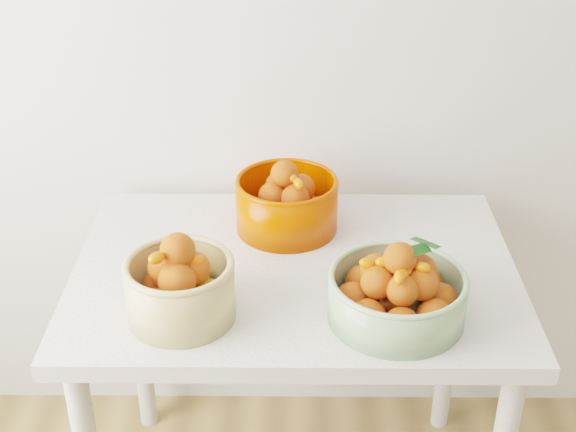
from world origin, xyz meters
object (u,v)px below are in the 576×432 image
Objects in this scene: table at (295,301)px; bowl_green at (397,293)px; bowl_cream at (180,286)px; bowl_orange at (287,203)px.

table is 2.77× the size of bowl_green.
bowl_cream is 0.81× the size of bowl_green.
table is at bearing 38.97° from bowl_cream.
bowl_green is at bearing -58.20° from bowl_orange.
table is 0.24m from bowl_orange.
bowl_green is (0.44, -0.00, -0.01)m from bowl_cream.
bowl_orange is (-0.02, 0.17, 0.17)m from table.
bowl_cream reaches higher than table.
table is 3.42× the size of bowl_cream.
bowl_cream is 0.44m from bowl_green.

